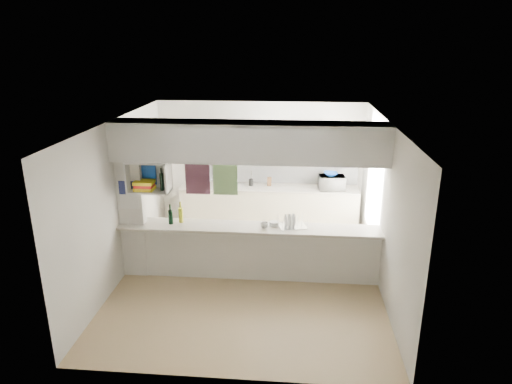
# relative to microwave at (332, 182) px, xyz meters

# --- Properties ---
(floor) EXTENTS (4.80, 4.80, 0.00)m
(floor) POSITION_rel_microwave_xyz_m (-1.46, -2.06, -1.06)
(floor) COLOR tan
(floor) RESTS_ON ground
(ceiling) EXTENTS (4.80, 4.80, 0.00)m
(ceiling) POSITION_rel_microwave_xyz_m (-1.46, -2.06, 1.54)
(ceiling) COLOR white
(ceiling) RESTS_ON wall_back
(wall_back) EXTENTS (4.20, 0.00, 4.20)m
(wall_back) POSITION_rel_microwave_xyz_m (-1.46, 0.34, 0.24)
(wall_back) COLOR silver
(wall_back) RESTS_ON floor
(wall_left) EXTENTS (0.00, 4.80, 4.80)m
(wall_left) POSITION_rel_microwave_xyz_m (-3.56, -2.06, 0.24)
(wall_left) COLOR silver
(wall_left) RESTS_ON floor
(wall_right) EXTENTS (0.00, 4.80, 4.80)m
(wall_right) POSITION_rel_microwave_xyz_m (0.64, -2.06, 0.24)
(wall_right) COLOR silver
(wall_right) RESTS_ON floor
(servery_partition) EXTENTS (4.20, 0.50, 2.60)m
(servery_partition) POSITION_rel_microwave_xyz_m (-1.63, -2.06, 0.60)
(servery_partition) COLOR silver
(servery_partition) RESTS_ON floor
(cubby_shelf) EXTENTS (0.65, 0.35, 0.50)m
(cubby_shelf) POSITION_rel_microwave_xyz_m (-3.03, -2.12, 0.65)
(cubby_shelf) COLOR white
(cubby_shelf) RESTS_ON bulkhead
(kitchen_run) EXTENTS (3.60, 0.63, 2.24)m
(kitchen_run) POSITION_rel_microwave_xyz_m (-1.30, 0.08, -0.23)
(kitchen_run) COLOR beige
(kitchen_run) RESTS_ON floor
(microwave) EXTENTS (0.53, 0.38, 0.28)m
(microwave) POSITION_rel_microwave_xyz_m (0.00, 0.00, 0.00)
(microwave) COLOR white
(microwave) RESTS_ON bench_top
(bowl) EXTENTS (0.27, 0.27, 0.07)m
(bowl) POSITION_rel_microwave_xyz_m (-0.03, 0.01, 0.17)
(bowl) COLOR navy
(bowl) RESTS_ON microwave
(dish_rack) EXTENTS (0.49, 0.42, 0.23)m
(dish_rack) POSITION_rel_microwave_xyz_m (-0.77, -2.01, -0.05)
(dish_rack) COLOR silver
(dish_rack) RESTS_ON breakfast_bar
(cup) EXTENTS (0.12, 0.12, 0.10)m
(cup) POSITION_rel_microwave_xyz_m (-1.21, -2.13, -0.08)
(cup) COLOR white
(cup) RESTS_ON dish_rack
(wine_bottles) EXTENTS (0.22, 0.15, 0.36)m
(wine_bottles) POSITION_rel_microwave_xyz_m (-2.66, -2.01, -0.01)
(wine_bottles) COLOR black
(wine_bottles) RESTS_ON breakfast_bar
(plastic_tubs) EXTENTS (0.49, 0.18, 0.07)m
(plastic_tubs) POSITION_rel_microwave_xyz_m (-1.04, -2.00, -0.11)
(plastic_tubs) COLOR silver
(plastic_tubs) RESTS_ON breakfast_bar
(utensil_jar) EXTENTS (0.10, 0.10, 0.13)m
(utensil_jar) POSITION_rel_microwave_xyz_m (-1.63, 0.09, -0.07)
(utensil_jar) COLOR black
(utensil_jar) RESTS_ON bench_top
(knife_block) EXTENTS (0.09, 0.07, 0.18)m
(knife_block) POSITION_rel_microwave_xyz_m (-1.26, 0.12, -0.05)
(knife_block) COLOR brown
(knife_block) RESTS_ON bench_top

